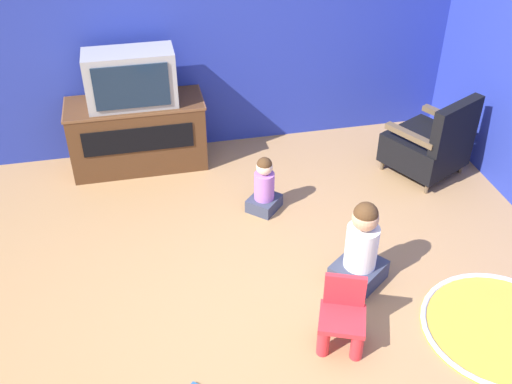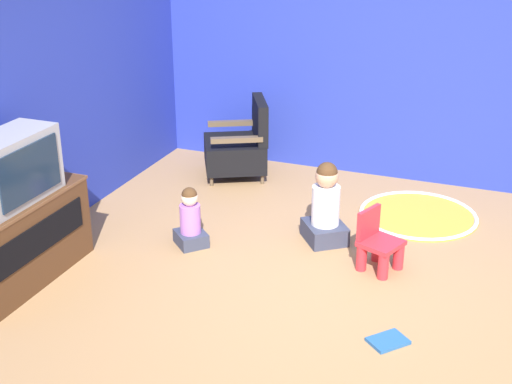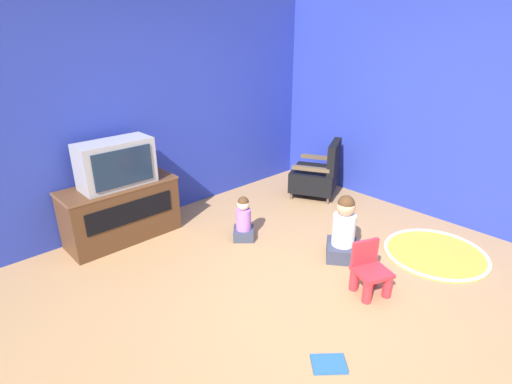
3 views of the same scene
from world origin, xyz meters
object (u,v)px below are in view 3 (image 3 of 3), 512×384
object	(u,v)px
child_watching_center	(243,220)
tv_cabinet	(121,211)
yellow_kid_chair	(370,273)
black_armchair	(317,175)
book	(329,364)
television	(116,164)
child_watching_left	(344,231)

from	to	relation	value
child_watching_center	tv_cabinet	bearing A→B (deg)	88.98
yellow_kid_chair	black_armchair	bearing A→B (deg)	72.18
tv_cabinet	child_watching_center	bearing A→B (deg)	-43.81
child_watching_center	book	xyz separation A→B (m)	(-0.80, -1.82, -0.21)
black_armchair	television	bearing A→B (deg)	-42.39
child_watching_left	book	distance (m)	1.54
book	tv_cabinet	bearing A→B (deg)	-44.68
tv_cabinet	black_armchair	world-z (taller)	black_armchair
child_watching_center	book	size ratio (longest dim) A/B	1.71
yellow_kid_chair	book	distance (m)	1.02
yellow_kid_chair	child_watching_left	world-z (taller)	child_watching_left
television	yellow_kid_chair	distance (m)	2.81
black_armchair	child_watching_center	xyz separation A→B (m)	(-1.61, -0.23, -0.09)
child_watching_left	child_watching_center	xyz separation A→B (m)	(-0.48, 1.02, -0.08)
tv_cabinet	black_armchair	size ratio (longest dim) A/B	1.52
black_armchair	child_watching_left	world-z (taller)	black_armchair
yellow_kid_chair	child_watching_center	size ratio (longest dim) A/B	0.93
television	child_watching_left	distance (m)	2.50
child_watching_left	book	xyz separation A→B (m)	(-1.28, -0.81, -0.29)
child_watching_left	child_watching_center	bearing A→B (deg)	77.97
television	black_armchair	world-z (taller)	television
black_armchair	yellow_kid_chair	world-z (taller)	black_armchair
child_watching_center	book	bearing A→B (deg)	-160.91
child_watching_left	black_armchair	bearing A→B (deg)	10.53
yellow_kid_chair	book	size ratio (longest dim) A/B	1.59
yellow_kid_chair	child_watching_center	distance (m)	1.55
yellow_kid_chair	child_watching_left	size ratio (longest dim) A/B	0.68
tv_cabinet	child_watching_left	bearing A→B (deg)	-53.22
tv_cabinet	black_armchair	bearing A→B (deg)	-15.56
child_watching_center	book	distance (m)	2.00
television	child_watching_center	bearing A→B (deg)	-42.62
tv_cabinet	book	xyz separation A→B (m)	(0.19, -2.78, -0.33)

